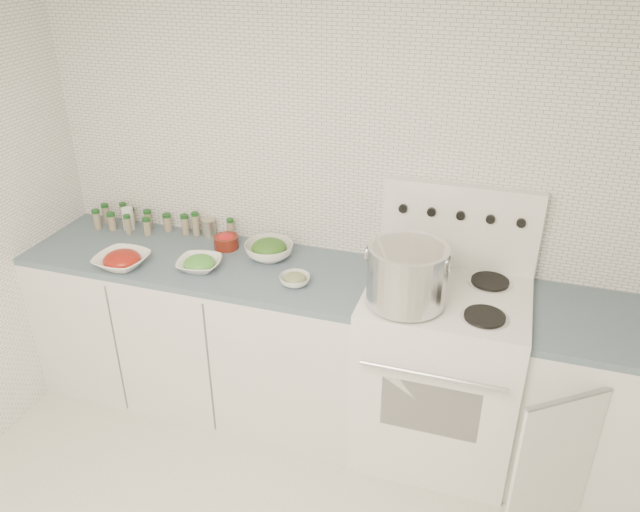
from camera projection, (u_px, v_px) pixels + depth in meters
The scene contains 13 objects.
room_walls at pixel (243, 283), 1.76m from camera, with size 3.54×3.04×2.52m.
counter_left at pixel (206, 329), 3.50m from camera, with size 1.85×0.62×0.90m.
stove at pixel (440, 367), 3.12m from camera, with size 0.76×0.70×1.36m.
counter_right at pixel (615, 408), 2.92m from camera, with size 0.89×0.86×0.90m.
stock_pot at pixel (407, 273), 2.75m from camera, with size 0.38×0.36×0.27m.
bowl_tomato at pixel (122, 260), 3.19m from camera, with size 0.28×0.28×0.09m.
bowl_snowpea at pixel (199, 264), 3.17m from camera, with size 0.25×0.25×0.07m.
bowl_broccoli at pixel (269, 249), 3.27m from camera, with size 0.26×0.26×0.10m.
bowl_zucchini at pixel (295, 279), 3.03m from camera, with size 0.19×0.19×0.06m.
bowl_pepper at pixel (226, 241), 3.38m from camera, with size 0.13×0.13×0.08m.
salt_canister at pixel (128, 219), 3.57m from camera, with size 0.06×0.06×0.13m, color white.
tin_can at pixel (209, 228), 3.50m from camera, with size 0.08×0.08×0.10m, color #AFA894.
spice_cluster at pixel (148, 221), 3.56m from camera, with size 0.84×0.15×0.14m.
Camera 1 is at (0.67, -1.38, 2.44)m, focal length 35.00 mm.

